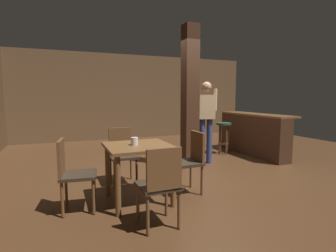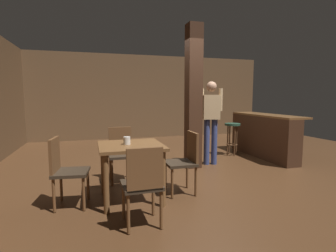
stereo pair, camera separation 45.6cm
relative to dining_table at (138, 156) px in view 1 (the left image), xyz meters
name	(u,v)px [view 1 (the left image)]	position (x,y,z in m)	size (l,w,h in m)	color
ground_plane	(203,171)	(1.52, 0.91, -0.62)	(10.80, 10.80, 0.00)	#422816
wall_back	(138,97)	(1.52, 5.41, 0.78)	(8.00, 0.10, 2.80)	brown
pillar	(190,97)	(1.44, 1.33, 0.78)	(0.28, 0.28, 2.80)	#382114
dining_table	(138,156)	(0.00, 0.00, 0.00)	(0.85, 0.85, 0.77)	brown
chair_north	(122,152)	(-0.04, 0.86, -0.12)	(0.42, 0.42, 0.89)	#2D2319
chair_west	(72,171)	(-0.84, 0.00, -0.12)	(0.47, 0.47, 0.89)	#2D2319
chair_east	(190,159)	(0.80, 0.03, -0.12)	(0.42, 0.42, 0.89)	#2D2319
chair_south	(160,183)	(0.01, -0.81, -0.12)	(0.43, 0.43, 0.89)	#2D2319
napkin_cup	(134,141)	(-0.05, 0.01, 0.20)	(0.09, 0.09, 0.10)	beige
standing_person	(206,116)	(1.87, 1.42, 0.38)	(0.47, 0.27, 1.72)	tan
bar_counter	(253,134)	(3.36, 1.72, -0.11)	(0.56, 2.10, 1.00)	brown
bar_stool_near	(224,130)	(2.75, 2.06, -0.04)	(0.37, 0.37, 0.78)	#1E3828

